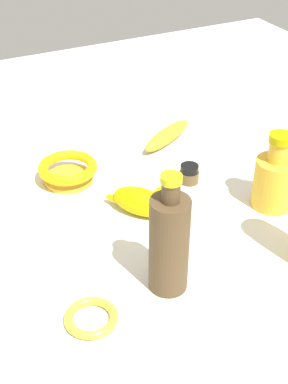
# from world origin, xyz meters

# --- Properties ---
(ground) EXTENTS (2.00, 2.00, 0.00)m
(ground) POSITION_xyz_m (0.00, 0.00, 0.00)
(ground) COLOR silver
(nail_polish_jar) EXTENTS (0.04, 0.04, 0.04)m
(nail_polish_jar) POSITION_xyz_m (0.16, 0.10, 0.02)
(nail_polish_jar) COLOR brown
(nail_polish_jar) RESTS_ON ground
(bottle_short) EXTENTS (0.08, 0.08, 0.16)m
(bottle_short) POSITION_xyz_m (0.27, -0.05, 0.06)
(bottle_short) COLOR gold
(bottle_short) RESTS_ON ground
(bangle) EXTENTS (0.09, 0.09, 0.01)m
(bangle) POSITION_xyz_m (-0.18, -0.18, 0.01)
(bangle) COLOR yellow
(bangle) RESTS_ON ground
(cat_figurine) EXTENTS (0.12, 0.13, 0.08)m
(cat_figurine) POSITION_xyz_m (0.02, 0.03, 0.03)
(cat_figurine) COLOR #D3BC05
(cat_figurine) RESTS_ON ground
(bowl) EXTENTS (0.13, 0.13, 0.05)m
(bowl) POSITION_xyz_m (-0.08, 0.22, 0.03)
(bowl) COLOR gold
(bowl) RESTS_ON ground
(banana) EXTENTS (0.18, 0.12, 0.04)m
(banana) POSITION_xyz_m (0.20, 0.27, 0.02)
(banana) COLOR gold
(banana) RESTS_ON ground
(bottle_tall) EXTENTS (0.07, 0.07, 0.22)m
(bottle_tall) POSITION_xyz_m (-0.04, -0.17, 0.09)
(bottle_tall) COLOR #4C3922
(bottle_tall) RESTS_ON ground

